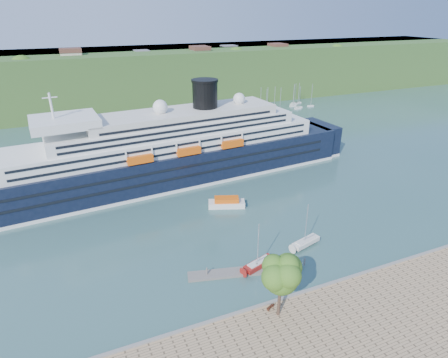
% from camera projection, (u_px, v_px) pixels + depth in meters
% --- Properties ---
extents(ground, '(400.00, 400.00, 0.00)m').
position_uv_depth(ground, '(277.00, 305.00, 57.06)').
color(ground, '#2E5251').
rests_on(ground, ground).
extents(far_hillside, '(400.00, 50.00, 24.00)m').
position_uv_depth(far_hillside, '(120.00, 78.00, 173.64)').
color(far_hillside, '#295120').
rests_on(far_hillside, ground).
extents(quay_coping, '(220.00, 0.50, 0.30)m').
position_uv_depth(quay_coping, '(278.00, 300.00, 56.41)').
color(quay_coping, slate).
rests_on(quay_coping, promenade).
extents(cruise_ship, '(113.80, 24.98, 25.35)m').
position_uv_depth(cruise_ship, '(162.00, 135.00, 92.86)').
color(cruise_ship, black).
rests_on(cruise_ship, ground).
extents(park_bench, '(1.45, 1.06, 0.86)m').
position_uv_depth(park_bench, '(270.00, 306.00, 54.76)').
color(park_bench, '#4D2416').
rests_on(park_bench, promenade).
extents(promenade_tree, '(6.58, 6.58, 10.90)m').
position_uv_depth(promenade_tree, '(280.00, 284.00, 51.70)').
color(promenade_tree, '#34641A').
rests_on(promenade_tree, promenade).
extents(floating_pontoon, '(19.30, 6.92, 0.43)m').
position_uv_depth(floating_pontoon, '(244.00, 271.00, 63.98)').
color(floating_pontoon, slate).
rests_on(floating_pontoon, ground).
extents(sailboat_red, '(6.97, 3.77, 8.68)m').
position_uv_depth(sailboat_red, '(260.00, 247.00, 63.38)').
color(sailboat_red, maroon).
rests_on(sailboat_red, ground).
extents(sailboat_white_far, '(7.00, 3.56, 8.71)m').
position_uv_depth(sailboat_white_far, '(308.00, 226.00, 69.43)').
color(sailboat_white_far, silver).
rests_on(sailboat_white_far, ground).
extents(tender_launch, '(8.79, 5.56, 2.30)m').
position_uv_depth(tender_launch, '(227.00, 202.00, 84.94)').
color(tender_launch, '#E6570D').
rests_on(tender_launch, ground).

